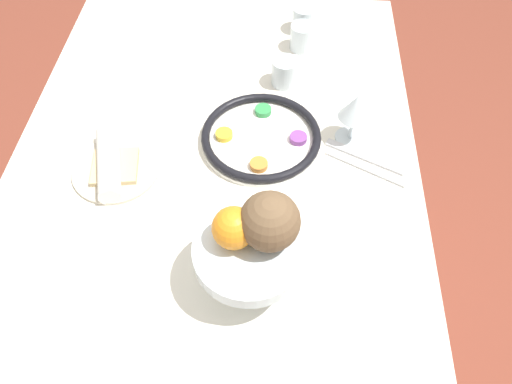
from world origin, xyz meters
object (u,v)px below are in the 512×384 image
(orange_fruit, at_px, (234,228))
(cup_near, at_px, (285,72))
(wine_glass, at_px, (356,109))
(coconut, at_px, (270,221))
(napkin_roll, at_px, (108,163))
(cup_mid, at_px, (302,37))
(bread_plate, at_px, (116,169))
(cup_far, at_px, (304,19))
(seder_plate, at_px, (261,137))
(fruit_stand, at_px, (249,255))

(orange_fruit, distance_m, cup_near, 0.58)
(wine_glass, height_order, orange_fruit, orange_fruit)
(coconut, height_order, napkin_roll, coconut)
(wine_glass, xyz_separation_m, cup_mid, (-0.34, -0.12, -0.06))
(bread_plate, xyz_separation_m, cup_near, (-0.32, 0.37, 0.03))
(wine_glass, relative_size, coconut, 1.24)
(orange_fruit, height_order, cup_mid, orange_fruit)
(coconut, bearing_deg, orange_fruit, -82.98)
(cup_far, bearing_deg, orange_fruit, -8.77)
(napkin_roll, bearing_deg, cup_far, 142.47)
(seder_plate, bearing_deg, orange_fruit, -4.52)
(coconut, xyz_separation_m, napkin_roll, (-0.23, -0.37, -0.15))
(fruit_stand, height_order, cup_near, fruit_stand)
(wine_glass, bearing_deg, cup_near, -139.37)
(bread_plate, distance_m, napkin_roll, 0.02)
(bread_plate, xyz_separation_m, napkin_roll, (-0.00, -0.01, 0.02))
(bread_plate, bearing_deg, seder_plate, 109.06)
(napkin_roll, bearing_deg, wine_glass, 103.88)
(orange_fruit, relative_size, cup_far, 1.08)
(napkin_roll, bearing_deg, orange_fruit, 52.11)
(wine_glass, xyz_separation_m, cup_near, (-0.19, -0.16, -0.06))
(coconut, distance_m, cup_far, 0.81)
(coconut, xyz_separation_m, cup_mid, (-0.71, 0.06, -0.14))
(bread_plate, height_order, napkin_roll, napkin_roll)
(seder_plate, distance_m, cup_mid, 0.38)
(cup_far, bearing_deg, seder_plate, -12.01)
(orange_fruit, distance_m, cup_mid, 0.73)
(seder_plate, relative_size, wine_glass, 2.14)
(wine_glass, bearing_deg, coconut, -25.72)
(coconut, height_order, cup_near, coconut)
(bread_plate, bearing_deg, orange_fruit, 51.02)
(fruit_stand, relative_size, bread_plate, 1.03)
(orange_fruit, bearing_deg, coconut, 97.02)
(coconut, bearing_deg, seder_plate, -174.43)
(bread_plate, distance_m, cup_near, 0.49)
(seder_plate, xyz_separation_m, bread_plate, (0.11, -0.32, -0.01))
(orange_fruit, bearing_deg, bread_plate, -128.98)
(seder_plate, height_order, bread_plate, seder_plate)
(fruit_stand, bearing_deg, coconut, 123.38)
(seder_plate, height_order, napkin_roll, napkin_roll)
(bread_plate, height_order, cup_mid, cup_mid)
(wine_glass, relative_size, cup_far, 1.86)
(fruit_stand, distance_m, cup_near, 0.58)
(seder_plate, xyz_separation_m, napkin_roll, (0.11, -0.33, 0.01))
(orange_fruit, bearing_deg, wine_glass, 147.58)
(fruit_stand, distance_m, cup_mid, 0.74)
(fruit_stand, height_order, bread_plate, fruit_stand)
(fruit_stand, bearing_deg, bread_plate, -128.18)
(cup_near, bearing_deg, fruit_stand, -4.79)
(napkin_roll, bearing_deg, cup_near, 130.16)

